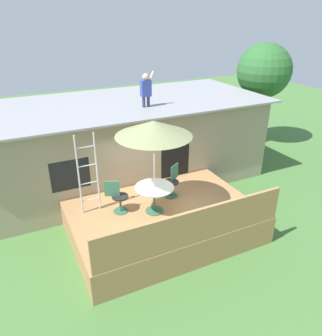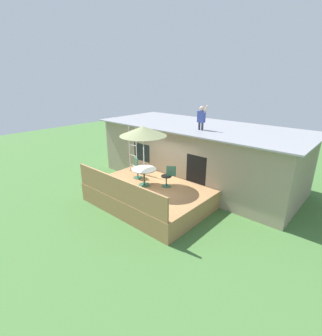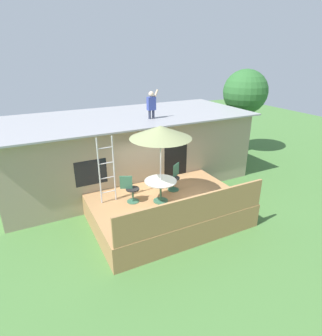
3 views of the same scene
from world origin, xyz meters
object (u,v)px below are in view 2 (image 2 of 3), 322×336
(step_ladder, at_px, (133,150))
(person_figure, at_px, (202,116))
(patio_chair_right, at_px, (168,176))
(patio_chair_left, at_px, (137,168))
(patio_table, at_px, (144,172))
(patio_umbrella, at_px, (143,131))

(step_ladder, relative_size, person_figure, 1.98)
(patio_chair_right, bearing_deg, person_figure, -128.17)
(person_figure, xyz_separation_m, patio_chair_left, (-1.86, -2.26, -2.27))
(patio_table, relative_size, patio_umbrella, 0.41)
(person_figure, bearing_deg, patio_chair_left, -129.45)
(person_figure, relative_size, patio_chair_right, 1.21)
(patio_chair_left, bearing_deg, step_ladder, 176.57)
(step_ladder, xyz_separation_m, patio_chair_right, (2.36, -0.20, -0.64))
(patio_chair_right, bearing_deg, step_ladder, -39.20)
(patio_table, xyz_separation_m, patio_chair_left, (-0.88, 0.42, -0.13))
(patio_table, xyz_separation_m, step_ladder, (-1.52, 0.77, 0.51))
(step_ladder, relative_size, patio_chair_right, 2.39)
(patio_umbrella, relative_size, person_figure, 2.29)
(patio_umbrella, bearing_deg, patio_table, -90.00)
(step_ladder, xyz_separation_m, patio_chair_left, (0.63, -0.35, -0.64))
(patio_table, bearing_deg, person_figure, 70.00)
(patio_umbrella, bearing_deg, patio_chair_right, 34.42)
(person_figure, height_order, patio_chair_right, person_figure)
(step_ladder, bearing_deg, patio_chair_right, -4.78)
(step_ladder, distance_m, patio_chair_right, 2.45)
(patio_table, xyz_separation_m, person_figure, (0.98, 2.68, 2.15))
(patio_chair_right, bearing_deg, patio_umbrella, -0.00)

